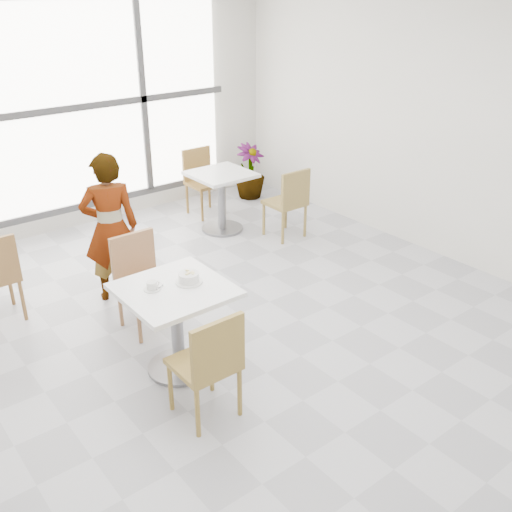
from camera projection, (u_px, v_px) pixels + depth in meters
floor at (234, 349)px, 5.04m from camera, size 7.00×7.00×0.00m
wall_back at (56, 109)px, 6.87m from camera, size 6.00×0.00×6.00m
wall_right at (464, 126)px, 6.07m from camera, size 0.00×7.00×7.00m
window at (58, 110)px, 6.82m from camera, size 4.60×0.07×2.52m
main_table at (176, 313)px, 4.56m from camera, size 0.80×0.80×0.75m
chair_near at (210, 361)px, 4.03m from camera, size 0.42×0.42×0.87m
chair_far at (140, 275)px, 5.19m from camera, size 0.42×0.42×0.87m
oatmeal_bowl at (189, 278)px, 4.52m from camera, size 0.21×0.21×0.10m
coffee_cup at (152, 286)px, 4.43m from camera, size 0.16×0.13×0.07m
person at (110, 228)px, 5.56m from camera, size 0.63×0.51×1.48m
bg_table_right at (221, 193)px, 7.21m from camera, size 0.70×0.70×0.75m
bg_chair_right_near at (289, 199)px, 6.97m from camera, size 0.42×0.42×0.87m
bg_chair_right_far at (201, 177)px, 7.75m from camera, size 0.42×0.42×0.87m
plant_right at (250, 171)px, 8.35m from camera, size 0.48×0.48×0.77m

